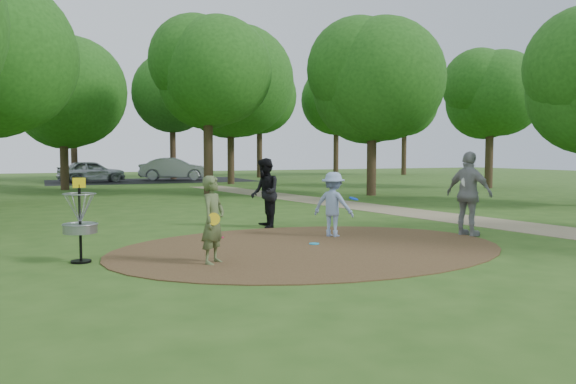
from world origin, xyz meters
name	(u,v)px	position (x,y,z in m)	size (l,w,h in m)	color
ground	(311,248)	(0.00, 0.00, 0.00)	(100.00, 100.00, 0.00)	#2D5119
dirt_clearing	(311,248)	(0.00, 0.00, 0.01)	(8.40, 8.40, 0.02)	#47301C
footpath	(483,222)	(6.50, 2.00, 0.01)	(2.00, 40.00, 0.01)	#8C7A5B
parking_lot	(151,181)	(2.00, 30.00, 0.00)	(14.00, 8.00, 0.01)	black
player_observer_with_disc	(213,220)	(-2.34, -0.80, 0.79)	(0.67, 0.68, 1.58)	#526138
player_throwing_with_disc	(333,205)	(1.17, 1.22, 0.77)	(1.21, 1.13, 1.54)	#8DA4D2
player_walking_with_disc	(265,193)	(0.29, 3.38, 0.93)	(0.84, 1.01, 1.85)	black
player_waiting_with_disc	(469,194)	(4.21, 0.04, 1.01)	(0.81, 1.28, 2.03)	gray
disc_ground_cyan	(314,244)	(0.24, 0.34, 0.03)	(0.22, 0.22, 0.02)	#1BA5DD
disc_ground_red	(219,237)	(-1.38, 2.04, 0.03)	(0.22, 0.22, 0.02)	#CC1447
car_left	(92,171)	(-2.06, 29.48, 0.74)	(1.76, 4.37, 1.49)	#A6ABAE
car_right	(175,169)	(3.70, 30.05, 0.82)	(1.73, 4.97, 1.64)	#929499
disc_golf_basket	(80,215)	(-4.50, 0.30, 0.87)	(0.63, 0.63, 1.54)	black
tree_ring	(235,69)	(1.98, 10.94, 5.29)	(36.62, 45.82, 9.88)	#332316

